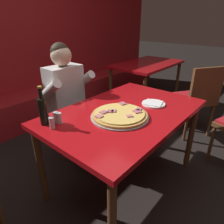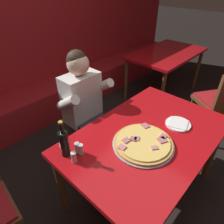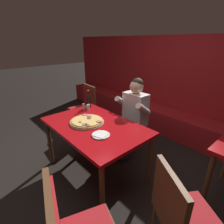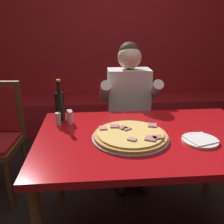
{
  "view_description": "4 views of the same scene",
  "coord_description": "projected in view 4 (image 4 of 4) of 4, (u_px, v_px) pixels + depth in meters",
  "views": [
    {
      "loc": [
        -1.25,
        -0.91,
        1.48
      ],
      "look_at": [
        -0.11,
        0.05,
        0.78
      ],
      "focal_mm": 32.0,
      "sensor_mm": 36.0,
      "label": 1
    },
    {
      "loc": [
        -1.08,
        -0.61,
        1.84
      ],
      "look_at": [
        -0.1,
        0.31,
        0.89
      ],
      "focal_mm": 32.0,
      "sensor_mm": 36.0,
      "label": 2
    },
    {
      "loc": [
        1.68,
        -1.2,
        1.8
      ],
      "look_at": [
        0.03,
        0.28,
        0.89
      ],
      "focal_mm": 28.0,
      "sensor_mm": 36.0,
      "label": 3
    },
    {
      "loc": [
        -0.35,
        -1.38,
        1.43
      ],
      "look_at": [
        -0.22,
        0.17,
        0.87
      ],
      "focal_mm": 40.0,
      "sensor_mm": 36.0,
      "label": 4
    }
  ],
  "objects": [
    {
      "name": "diner_seated_blue_shirt",
      "position": [
        130.0,
        108.0,
        2.25
      ],
      "size": [
        0.53,
        0.53,
        1.27
      ],
      "color": "black",
      "rests_on": "ground_plane"
    },
    {
      "name": "shaker_oregano",
      "position": [
        70.0,
        118.0,
        1.71
      ],
      "size": [
        0.04,
        0.04,
        0.09
      ],
      "color": "silver",
      "rests_on": "main_dining_table"
    },
    {
      "name": "booth_bench",
      "position": [
        118.0,
        114.0,
        3.47
      ],
      "size": [
        6.46,
        0.48,
        0.46
      ],
      "primitive_type": "cube",
      "color": "#A3191E",
      "rests_on": "ground_plane"
    },
    {
      "name": "main_dining_table",
      "position": [
        149.0,
        146.0,
        1.57
      ],
      "size": [
        1.39,
        0.9,
        0.77
      ],
      "color": "brown",
      "rests_on": "ground_plane"
    },
    {
      "name": "shaker_parmesan",
      "position": [
        70.0,
        116.0,
        1.74
      ],
      "size": [
        0.04,
        0.04,
        0.09
      ],
      "color": "silver",
      "rests_on": "main_dining_table"
    },
    {
      "name": "plate_white_paper",
      "position": [
        200.0,
        140.0,
        1.45
      ],
      "size": [
        0.21,
        0.21,
        0.02
      ],
      "color": "white",
      "rests_on": "main_dining_table"
    },
    {
      "name": "booth_wall_panel",
      "position": [
        116.0,
        59.0,
        3.53
      ],
      "size": [
        6.8,
        0.16,
        1.9
      ],
      "primitive_type": "cube",
      "color": "#A3191E",
      "rests_on": "ground_plane"
    },
    {
      "name": "beer_bottle",
      "position": [
        60.0,
        105.0,
        1.75
      ],
      "size": [
        0.07,
        0.07,
        0.29
      ],
      "color": "black",
      "rests_on": "main_dining_table"
    },
    {
      "name": "pizza",
      "position": [
        130.0,
        136.0,
        1.49
      ],
      "size": [
        0.46,
        0.46,
        0.05
      ],
      "color": "#9E9EA3",
      "rests_on": "main_dining_table"
    },
    {
      "name": "shaker_red_pepper_flakes",
      "position": [
        58.0,
        119.0,
        1.68
      ],
      "size": [
        0.04,
        0.04,
        0.09
      ],
      "color": "silver",
      "rests_on": "main_dining_table"
    }
  ]
}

